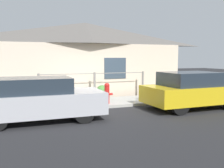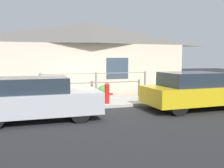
{
  "view_description": "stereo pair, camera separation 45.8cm",
  "coord_description": "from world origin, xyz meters",
  "px_view_note": "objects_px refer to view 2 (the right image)",
  "views": [
    {
      "loc": [
        -3.08,
        -8.86,
        1.92
      ],
      "look_at": [
        0.28,
        0.3,
        0.9
      ],
      "focal_mm": 40.0,
      "sensor_mm": 36.0,
      "label": 1
    },
    {
      "loc": [
        -2.65,
        -9.01,
        1.92
      ],
      "look_at": [
        0.28,
        0.3,
        0.9
      ],
      "focal_mm": 40.0,
      "sensor_mm": 36.0,
      "label": 2
    }
  ],
  "objects_px": {
    "car_left": "(37,99)",
    "car_right": "(193,91)",
    "potted_plant_by_fence": "(40,96)",
    "fire_hydrant": "(107,93)",
    "potted_plant_near_hydrant": "(103,91)"
  },
  "relations": [
    {
      "from": "car_left",
      "to": "car_right",
      "type": "xyz_separation_m",
      "value": [
        5.6,
        -0.0,
        0.03
      ]
    },
    {
      "from": "fire_hydrant",
      "to": "potted_plant_by_fence",
      "type": "xyz_separation_m",
      "value": [
        -2.53,
        0.81,
        -0.13
      ]
    },
    {
      "from": "fire_hydrant",
      "to": "potted_plant_near_hydrant",
      "type": "bearing_deg",
      "value": 81.09
    },
    {
      "from": "car_right",
      "to": "fire_hydrant",
      "type": "relative_size",
      "value": 4.53
    },
    {
      "from": "fire_hydrant",
      "to": "potted_plant_by_fence",
      "type": "height_order",
      "value": "fire_hydrant"
    },
    {
      "from": "car_left",
      "to": "potted_plant_near_hydrant",
      "type": "distance_m",
      "value": 3.99
    },
    {
      "from": "car_right",
      "to": "potted_plant_near_hydrant",
      "type": "height_order",
      "value": "car_right"
    },
    {
      "from": "car_left",
      "to": "car_right",
      "type": "distance_m",
      "value": 5.6
    },
    {
      "from": "fire_hydrant",
      "to": "potted_plant_near_hydrant",
      "type": "relative_size",
      "value": 1.38
    },
    {
      "from": "fire_hydrant",
      "to": "potted_plant_by_fence",
      "type": "bearing_deg",
      "value": 162.3
    },
    {
      "from": "fire_hydrant",
      "to": "potted_plant_by_fence",
      "type": "relative_size",
      "value": 1.55
    },
    {
      "from": "car_left",
      "to": "fire_hydrant",
      "type": "height_order",
      "value": "car_left"
    },
    {
      "from": "potted_plant_by_fence",
      "to": "car_left",
      "type": "bearing_deg",
      "value": -93.97
    },
    {
      "from": "car_left",
      "to": "potted_plant_near_hydrant",
      "type": "height_order",
      "value": "car_left"
    },
    {
      "from": "car_left",
      "to": "car_right",
      "type": "height_order",
      "value": "car_right"
    }
  ]
}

